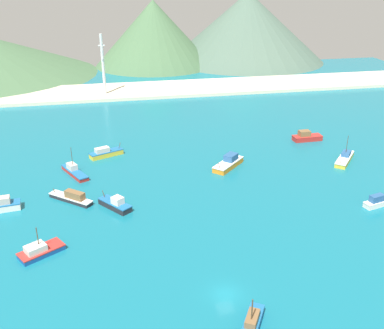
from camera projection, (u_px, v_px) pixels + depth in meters
name	position (u px, v px, depth m)	size (l,w,h in m)	color
ground	(187.00, 199.00, 90.70)	(260.00, 280.00, 0.50)	#146B7F
fishing_boat_0	(345.00, 158.00, 108.13)	(8.84, 9.66, 6.47)	gold
fishing_boat_1	(1.00, 206.00, 85.79)	(7.67, 3.60, 2.98)	silver
fishing_boat_2	(72.00, 198.00, 89.10)	(9.07, 8.17, 2.41)	#232328
fishing_boat_3	(250.00, 329.00, 56.33)	(6.66, 9.28, 5.28)	#1E5BA8
fishing_boat_4	(106.00, 153.00, 110.91)	(8.76, 5.66, 2.80)	gold
fishing_boat_5	(115.00, 204.00, 86.54)	(6.60, 7.58, 2.69)	#232328
fishing_boat_6	(74.00, 171.00, 101.14)	(6.56, 10.12, 6.45)	red
fishing_boat_7	(40.00, 251.00, 72.35)	(7.83, 6.52, 5.14)	#14478C
fishing_boat_8	(307.00, 137.00, 121.37)	(8.15, 3.19, 2.88)	red
fishing_boat_9	(229.00, 163.00, 104.87)	(9.21, 9.26, 2.93)	orange
fishing_boat_10	(378.00, 201.00, 87.49)	(7.18, 3.47, 2.47)	silver
beach_strip	(143.00, 90.00, 170.87)	(247.00, 24.43, 1.20)	beige
hill_central	(154.00, 33.00, 214.63)	(58.00, 58.00, 30.72)	#476B47
hill_east	(247.00, 27.00, 225.76)	(79.83, 79.83, 33.76)	#4C6656
radio_tower	(103.00, 65.00, 159.67)	(2.27, 1.82, 22.71)	silver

